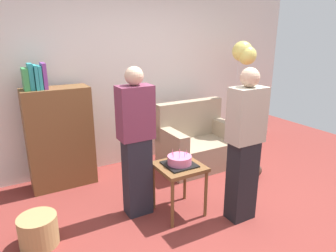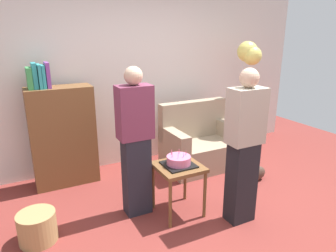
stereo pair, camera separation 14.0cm
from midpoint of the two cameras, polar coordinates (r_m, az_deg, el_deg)
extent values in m
plane|color=maroon|center=(3.39, 8.61, -18.12)|extent=(8.00, 8.00, 0.00)
cube|color=silver|center=(4.62, -5.72, 9.66)|extent=(6.00, 0.10, 2.70)
cube|color=gray|center=(4.60, 7.17, -5.30)|extent=(1.10, 0.70, 0.40)
cube|color=gray|center=(4.65, 5.53, 1.29)|extent=(1.10, 0.16, 0.56)
cube|color=gray|center=(4.25, 2.07, -2.46)|extent=(0.16, 0.70, 0.24)
cube|color=gray|center=(4.76, 12.01, -0.67)|extent=(0.16, 0.70, 0.24)
cube|color=brown|center=(4.16, -18.12, -1.89)|extent=(0.80, 0.36, 1.30)
cube|color=#38934C|center=(3.95, -23.64, 8.19)|extent=(0.06, 0.23, 0.25)
cube|color=teal|center=(3.95, -22.80, 8.66)|extent=(0.05, 0.20, 0.30)
cube|color=teal|center=(3.96, -22.02, 8.62)|extent=(0.04, 0.26, 0.29)
cube|color=teal|center=(3.96, -21.41, 8.62)|extent=(0.04, 0.23, 0.27)
cube|color=#7F3D93|center=(3.97, -20.71, 8.92)|extent=(0.04, 0.22, 0.30)
cube|color=brown|center=(3.31, 3.22, -7.68)|extent=(0.48, 0.48, 0.04)
cylinder|color=brown|center=(3.20, 1.73, -14.52)|extent=(0.04, 0.04, 0.54)
cylinder|color=brown|center=(3.39, 8.11, -12.68)|extent=(0.04, 0.04, 0.54)
cylinder|color=brown|center=(3.52, -1.63, -11.32)|extent=(0.04, 0.04, 0.54)
cylinder|color=brown|center=(3.70, 4.33, -9.88)|extent=(0.04, 0.04, 0.54)
cube|color=black|center=(3.30, 3.23, -7.24)|extent=(0.32, 0.32, 0.02)
cylinder|color=#D66B93|center=(3.28, 3.24, -6.40)|extent=(0.26, 0.26, 0.09)
cylinder|color=#EA668C|center=(3.30, 4.62, -5.01)|extent=(0.01, 0.01, 0.05)
cylinder|color=#EA668C|center=(3.33, 3.29, -4.79)|extent=(0.01, 0.01, 0.05)
cylinder|color=#EA668C|center=(3.29, 1.90, -4.93)|extent=(0.01, 0.01, 0.06)
cylinder|color=#EA668C|center=(3.22, 2.02, -5.43)|extent=(0.01, 0.01, 0.06)
cylinder|color=#66B2E5|center=(3.19, 3.18, -5.69)|extent=(0.01, 0.01, 0.05)
cylinder|color=#66B2E5|center=(3.22, 4.20, -5.42)|extent=(0.01, 0.01, 0.06)
cube|color=#23232D|center=(3.39, -4.70, -9.31)|extent=(0.28, 0.20, 0.88)
cube|color=#75334C|center=(3.13, -5.02, 2.56)|extent=(0.36, 0.22, 0.56)
sphere|color=#D1A889|center=(3.06, -5.20, 9.37)|extent=(0.19, 0.19, 0.19)
cube|color=black|center=(3.35, 14.74, -10.17)|extent=(0.28, 0.20, 0.88)
cube|color=#B2A893|center=(3.09, 15.74, 1.78)|extent=(0.36, 0.22, 0.56)
sphere|color=#D1A889|center=(3.02, 16.32, 8.65)|extent=(0.19, 0.19, 0.19)
cylinder|color=#A88451|center=(3.31, -22.13, -17.17)|extent=(0.36, 0.36, 0.30)
ellipsoid|color=#473328|center=(4.40, 17.15, -8.49)|extent=(0.28, 0.14, 0.20)
cylinder|color=silver|center=(4.95, 14.12, 3.54)|extent=(0.00, 0.00, 1.65)
sphere|color=#E5D666|center=(4.87, 15.49, 13.30)|extent=(0.31, 0.31, 0.31)
sphere|color=#E5D666|center=(4.83, 16.34, 12.53)|extent=(0.28, 0.28, 0.28)
camera|label=1|loc=(0.07, -88.81, 0.37)|focal=32.52mm
camera|label=2|loc=(0.07, 91.19, -0.37)|focal=32.52mm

